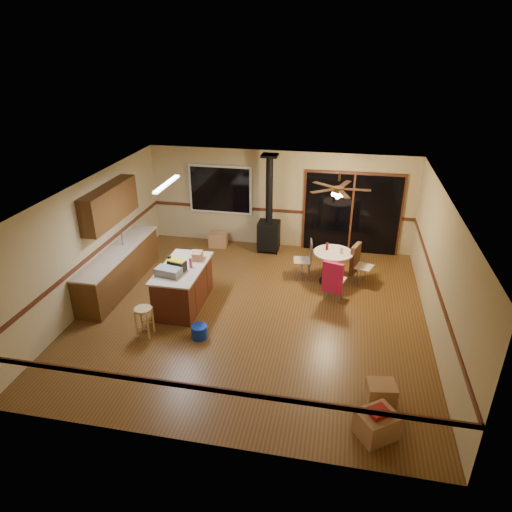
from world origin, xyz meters
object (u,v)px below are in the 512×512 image
(kitchen_island, at_px, (183,286))
(dining_table, at_px, (333,262))
(box_under_window, at_px, (218,239))
(box_corner_a, at_px, (377,425))
(box_corner_b, at_px, (381,393))
(toolbox_black, at_px, (177,266))
(toolbox_grey, at_px, (168,272))
(chair_left, at_px, (307,255))
(blue_bucket, at_px, (199,332))
(wood_stove, at_px, (269,225))
(bar_stool, at_px, (145,322))
(chair_near, at_px, (333,277))
(chair_right, at_px, (356,259))

(kitchen_island, relative_size, dining_table, 1.89)
(box_under_window, height_order, box_corner_a, box_corner_a)
(dining_table, height_order, box_corner_b, dining_table)
(toolbox_black, relative_size, box_corner_b, 0.84)
(toolbox_grey, xyz_separation_m, box_corner_a, (4.01, -2.48, -0.78))
(chair_left, bearing_deg, toolbox_black, -143.06)
(blue_bucket, xyz_separation_m, box_corner_b, (3.29, -1.09, 0.05))
(wood_stove, xyz_separation_m, dining_table, (1.73, -1.44, -0.20))
(blue_bucket, bearing_deg, box_corner_b, -18.28)
(toolbox_black, xyz_separation_m, box_corner_b, (4.02, -2.02, -0.83))
(bar_stool, distance_m, chair_near, 3.96)
(blue_bucket, bearing_deg, bar_stool, -173.19)
(dining_table, height_order, box_corner_a, dining_table)
(chair_left, bearing_deg, chair_near, -57.01)
(chair_left, xyz_separation_m, chair_near, (0.64, -0.99, 0.01))
(toolbox_black, bearing_deg, chair_near, 15.67)
(kitchen_island, distance_m, box_under_window, 3.11)
(kitchen_island, relative_size, box_under_window, 3.47)
(kitchen_island, distance_m, box_corner_a, 4.83)
(box_under_window, bearing_deg, kitchen_island, -87.98)
(toolbox_black, bearing_deg, box_under_window, 91.14)
(toolbox_black, bearing_deg, chair_right, 27.34)
(wood_stove, relative_size, chair_left, 4.89)
(blue_bucket, relative_size, dining_table, 0.35)
(toolbox_grey, relative_size, chair_left, 0.97)
(toolbox_grey, height_order, chair_left, toolbox_grey)
(bar_stool, xyz_separation_m, dining_table, (3.39, 2.81, 0.23))
(toolbox_grey, height_order, dining_table, toolbox_grey)
(chair_left, bearing_deg, dining_table, -10.89)
(toolbox_black, xyz_separation_m, chair_left, (2.48, 1.87, -0.41))
(dining_table, distance_m, box_under_window, 3.49)
(blue_bucket, xyz_separation_m, chair_near, (2.40, 1.81, 0.47))
(box_corner_a, bearing_deg, blue_bucket, 150.77)
(kitchen_island, height_order, box_corner_b, kitchen_island)
(chair_near, height_order, box_corner_b, chair_near)
(toolbox_grey, distance_m, box_under_window, 3.58)
(wood_stove, bearing_deg, kitchen_island, -113.09)
(kitchen_island, relative_size, box_corner_b, 3.89)
(toolbox_black, distance_m, box_corner_b, 4.57)
(toolbox_grey, height_order, blue_bucket, toolbox_grey)
(kitchen_island, relative_size, blue_bucket, 5.45)
(box_corner_b, bearing_deg, chair_left, 111.55)
(chair_right, bearing_deg, chair_left, 179.91)
(wood_stove, height_order, toolbox_black, wood_stove)
(bar_stool, xyz_separation_m, chair_left, (2.80, 2.93, 0.29))
(kitchen_island, distance_m, chair_near, 3.17)
(blue_bucket, bearing_deg, chair_right, 44.18)
(box_under_window, bearing_deg, box_corner_b, -52.24)
(dining_table, xyz_separation_m, chair_near, (0.05, -0.87, 0.07))
(wood_stove, relative_size, chair_right, 3.60)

